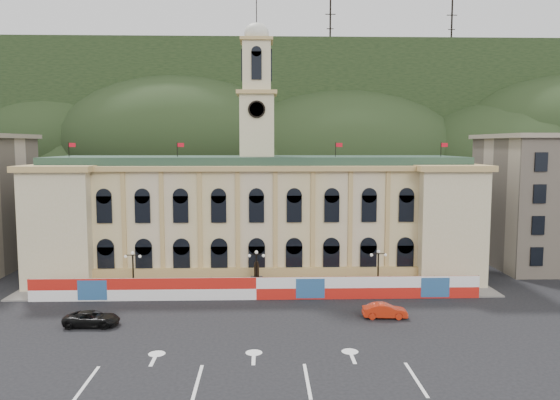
{
  "coord_description": "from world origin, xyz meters",
  "views": [
    {
      "loc": [
        0.85,
        -44.17,
        17.2
      ],
      "look_at": [
        2.73,
        18.0,
        10.82
      ],
      "focal_mm": 35.0,
      "sensor_mm": 36.0,
      "label": 1
    }
  ],
  "objects_px": {
    "statue": "(257,282)",
    "black_suv": "(92,319)",
    "red_sedan": "(385,311)",
    "lamp_center": "(256,268)"
  },
  "relations": [
    {
      "from": "statue",
      "to": "black_suv",
      "type": "height_order",
      "value": "statue"
    },
    {
      "from": "red_sedan",
      "to": "lamp_center",
      "type": "bearing_deg",
      "value": 58.45
    },
    {
      "from": "lamp_center",
      "to": "red_sedan",
      "type": "xyz_separation_m",
      "value": [
        12.84,
        -8.79,
        -2.35
      ]
    },
    {
      "from": "lamp_center",
      "to": "red_sedan",
      "type": "height_order",
      "value": "lamp_center"
    },
    {
      "from": "red_sedan",
      "to": "statue",
      "type": "bearing_deg",
      "value": 55.52
    },
    {
      "from": "black_suv",
      "to": "lamp_center",
      "type": "bearing_deg",
      "value": -54.2
    },
    {
      "from": "statue",
      "to": "red_sedan",
      "type": "relative_size",
      "value": 0.83
    },
    {
      "from": "red_sedan",
      "to": "black_suv",
      "type": "distance_m",
      "value": 28.38
    },
    {
      "from": "red_sedan",
      "to": "black_suv",
      "type": "relative_size",
      "value": 0.85
    },
    {
      "from": "lamp_center",
      "to": "red_sedan",
      "type": "bearing_deg",
      "value": -34.38
    }
  ]
}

